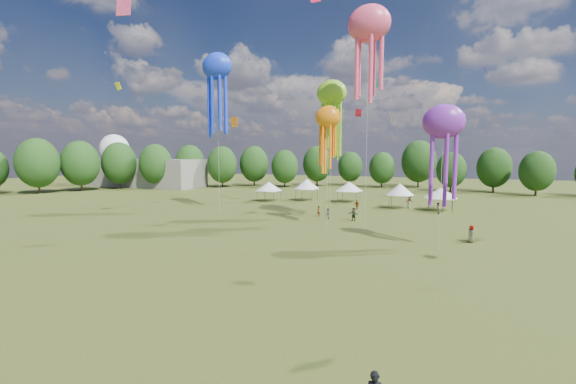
% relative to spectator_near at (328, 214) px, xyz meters
% --- Properties ---
extents(ground, '(300.00, 300.00, 0.00)m').
position_rel_spectator_near_xyz_m(ground, '(3.93, -37.65, -0.76)').
color(ground, '#384416').
rests_on(ground, ground).
extents(spectator_near, '(0.91, 0.82, 1.52)m').
position_rel_spectator_near_xyz_m(spectator_near, '(0.00, 0.00, 0.00)').
color(spectator_near, gray).
rests_on(spectator_near, ground).
extents(spectators_far, '(20.30, 28.44, 1.82)m').
position_rel_spectator_near_xyz_m(spectators_far, '(8.78, 7.02, 0.11)').
color(spectators_far, gray).
rests_on(spectators_far, ground).
extents(festival_tents, '(36.61, 10.82, 4.37)m').
position_rel_spectator_near_xyz_m(festival_tents, '(-1.38, 17.20, 2.35)').
color(festival_tents, '#47474C').
rests_on(festival_tents, ground).
extents(show_kites, '(36.93, 16.01, 26.26)m').
position_rel_spectator_near_xyz_m(show_kites, '(-1.32, -3.75, 17.04)').
color(show_kites, '#7CC220').
rests_on(show_kites, ground).
extents(small_kites, '(78.53, 61.71, 45.03)m').
position_rel_spectator_near_xyz_m(small_kites, '(5.14, 2.45, 29.03)').
color(small_kites, '#7CC220').
rests_on(small_kites, ground).
extents(treeline, '(201.57, 95.24, 13.43)m').
position_rel_spectator_near_xyz_m(treeline, '(0.07, 24.87, 5.78)').
color(treeline, '#38281C').
rests_on(treeline, ground).
extents(hangar, '(40.00, 12.00, 8.00)m').
position_rel_spectator_near_xyz_m(hangar, '(-68.07, 34.35, 3.24)').
color(hangar, gray).
rests_on(hangar, ground).
extents(radome, '(9.00, 9.00, 16.00)m').
position_rel_spectator_near_xyz_m(radome, '(-84.07, 40.35, 9.23)').
color(radome, white).
rests_on(radome, ground).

